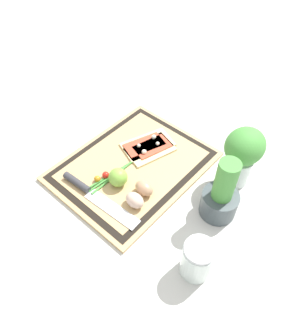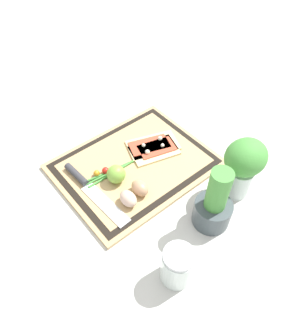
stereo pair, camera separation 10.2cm
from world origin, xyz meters
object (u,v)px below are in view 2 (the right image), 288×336
at_px(egg_brown, 140,188).
at_px(lime, 116,174).
at_px(cherry_tomato_red, 105,171).
at_px(egg_pink, 128,199).
at_px(sauce_jar, 177,267).
at_px(pizza_slice_far, 155,150).
at_px(herb_glass, 243,165).
at_px(pizza_slice_near, 152,145).
at_px(cherry_tomato_yellow, 97,173).
at_px(knife, 85,183).
at_px(herb_pot, 214,206).

height_order(egg_brown, lime, lime).
bearing_deg(cherry_tomato_red, lime, 101.01).
relative_size(egg_pink, sauce_jar, 0.52).
bearing_deg(pizza_slice_far, herb_glass, 108.18).
bearing_deg(sauce_jar, pizza_slice_near, -122.77).
relative_size(cherry_tomato_yellow, sauce_jar, 0.18).
height_order(pizza_slice_near, sauce_jar, sauce_jar).
distance_m(lime, herb_glass, 0.37).
xyz_separation_m(pizza_slice_far, egg_pink, (0.20, 0.11, 0.02)).
bearing_deg(lime, egg_pink, 75.10).
xyz_separation_m(egg_brown, sauce_jar, (0.09, 0.25, 0.01)).
height_order(egg_brown, egg_pink, same).
bearing_deg(knife, egg_pink, 114.07).
xyz_separation_m(egg_brown, cherry_tomato_red, (0.03, -0.13, -0.01)).
xyz_separation_m(pizza_slice_near, cherry_tomato_yellow, (0.22, -0.01, 0.00)).
height_order(cherry_tomato_yellow, herb_pot, herb_pot).
distance_m(knife, cherry_tomato_red, 0.08).
relative_size(pizza_slice_far, herb_glass, 0.87).
distance_m(pizza_slice_far, cherry_tomato_yellow, 0.21).
distance_m(pizza_slice_far, herb_glass, 0.30).
xyz_separation_m(lime, herb_pot, (-0.13, 0.28, 0.03)).
bearing_deg(pizza_slice_far, lime, 6.81).
xyz_separation_m(knife, lime, (-0.09, 0.05, 0.02)).
bearing_deg(herb_pot, egg_pink, -51.32).
height_order(pizza_slice_far, cherry_tomato_red, pizza_slice_far).
xyz_separation_m(herb_pot, herb_glass, (-0.14, -0.03, 0.05)).
distance_m(egg_pink, lime, 0.09).
bearing_deg(lime, herb_glass, 136.14).
xyz_separation_m(pizza_slice_near, herb_pot, (0.06, 0.32, 0.05)).
bearing_deg(pizza_slice_far, egg_brown, 34.91).
height_order(pizza_slice_far, egg_brown, egg_brown).
distance_m(lime, cherry_tomato_yellow, 0.07).
distance_m(knife, lime, 0.10).
distance_m(pizza_slice_near, herb_pot, 0.33).
distance_m(pizza_slice_near, egg_pink, 0.25).
relative_size(lime, cherry_tomato_red, 2.61).
height_order(egg_pink, herb_glass, herb_glass).
height_order(herb_pot, sauce_jar, herb_pot).
bearing_deg(egg_brown, egg_pink, 9.98).
distance_m(knife, egg_pink, 0.15).
bearing_deg(pizza_slice_far, cherry_tomato_yellow, -9.36).
bearing_deg(cherry_tomato_red, herb_pot, 112.53).
height_order(pizza_slice_near, cherry_tomato_yellow, pizza_slice_near).
relative_size(cherry_tomato_red, sauce_jar, 0.19).
bearing_deg(herb_glass, egg_pink, -29.39).
bearing_deg(egg_pink, egg_brown, -170.02).
distance_m(cherry_tomato_red, sauce_jar, 0.38).
xyz_separation_m(cherry_tomato_red, sauce_jar, (0.05, 0.38, 0.02)).
xyz_separation_m(knife, sauce_jar, (-0.02, 0.38, 0.03)).
distance_m(egg_pink, herb_glass, 0.34).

